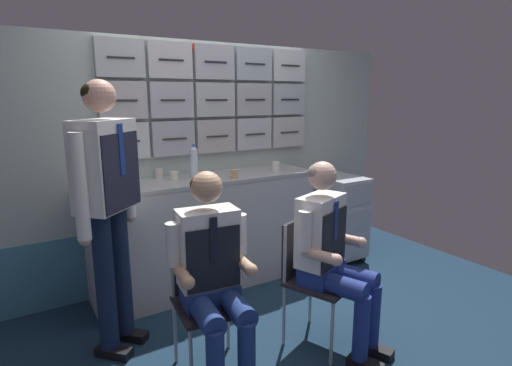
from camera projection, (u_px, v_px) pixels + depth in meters
ground at (291, 341)px, 2.88m from camera, size 4.80×4.80×0.04m
galley_bulkhead at (206, 156)px, 3.78m from camera, size 4.20×0.14×2.15m
galley_counter at (207, 232)px, 3.61m from camera, size 2.01×0.53×0.99m
service_trolley at (335, 214)px, 4.24m from camera, size 0.40×0.65×0.88m
folding_chair_left at (205, 286)px, 2.51m from camera, size 0.44×0.45×0.86m
crew_member_left at (213, 271)px, 2.33m from camera, size 0.49×0.63×1.26m
folding_chair_right at (309, 267)px, 2.79m from camera, size 0.52×0.52×0.86m
crew_member_right at (331, 249)px, 2.66m from camera, size 0.54×0.67×1.27m
crew_member_standing at (107, 193)px, 2.55m from camera, size 0.45×0.44×1.78m
water_bottle_tall at (194, 162)px, 3.43m from camera, size 0.06×0.06×0.29m
sparkling_bottle_green at (121, 167)px, 3.17m from camera, size 0.07×0.07×0.30m
paper_cup_blue at (276, 166)px, 3.81m from camera, size 0.07×0.07×0.08m
espresso_cup_small at (234, 174)px, 3.45m from camera, size 0.07×0.07×0.08m
paper_cup_tan at (159, 173)px, 3.45m from camera, size 0.07×0.07×0.08m
coffee_cup_white at (174, 175)px, 3.40m from camera, size 0.07×0.07×0.07m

